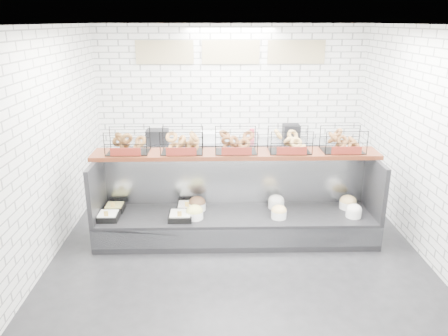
{
  "coord_description": "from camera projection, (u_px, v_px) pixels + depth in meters",
  "views": [
    {
      "loc": [
        -0.3,
        -5.47,
        3.05
      ],
      "look_at": [
        -0.17,
        0.45,
        1.04
      ],
      "focal_mm": 35.0,
      "sensor_mm": 36.0,
      "label": 1
    }
  ],
  "objects": [
    {
      "name": "bagel_shelf",
      "position": [
        236.0,
        144.0,
        6.21
      ],
      "size": [
        4.1,
        0.5,
        0.4
      ],
      "color": "#411A0E",
      "rests_on": "display_case"
    },
    {
      "name": "display_case",
      "position": [
        236.0,
        216.0,
        6.39
      ],
      "size": [
        4.0,
        0.9,
        1.2
      ],
      "color": "black",
      "rests_on": "ground"
    },
    {
      "name": "room_shell",
      "position": [
        236.0,
        95.0,
        6.07
      ],
      "size": [
        5.02,
        5.51,
        3.01
      ],
      "color": "white",
      "rests_on": "ground"
    },
    {
      "name": "ground",
      "position": [
        237.0,
        248.0,
        6.16
      ],
      "size": [
        5.5,
        5.5,
        0.0
      ],
      "primitive_type": "plane",
      "color": "black",
      "rests_on": "ground"
    },
    {
      "name": "prep_counter",
      "position": [
        230.0,
        163.0,
        8.31
      ],
      "size": [
        4.0,
        0.6,
        1.2
      ],
      "color": "#93969B",
      "rests_on": "ground"
    }
  ]
}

